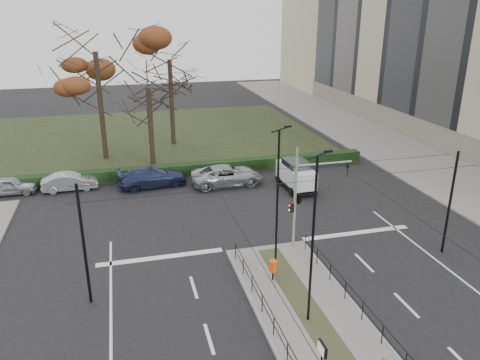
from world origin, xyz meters
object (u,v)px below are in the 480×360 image
(traffic_light, at_px, (300,196))
(streetlamp_median_near, at_px, (313,240))
(info_panel, at_px, (322,355))
(parked_car_third, at_px, (152,177))
(parked_car_fourth, at_px, (227,175))
(streetlamp_median_far, at_px, (278,200))
(rust_tree, at_px, (95,52))
(white_van, at_px, (296,174))
(parked_car_second, at_px, (70,182))
(litter_bin, at_px, (273,266))
(bare_tree_near, at_px, (149,94))
(parked_car_first, at_px, (9,186))
(bare_tree_center, at_px, (170,66))

(traffic_light, relative_size, streetlamp_median_near, 0.68)
(info_panel, height_order, parked_car_third, info_panel)
(parked_car_fourth, bearing_deg, streetlamp_median_far, 177.01)
(rust_tree, bearing_deg, parked_car_fourth, -44.70)
(traffic_light, bearing_deg, streetlamp_median_near, -107.44)
(traffic_light, relative_size, info_panel, 2.42)
(parked_car_fourth, bearing_deg, white_van, -115.61)
(streetlamp_median_near, height_order, streetlamp_median_far, streetlamp_median_near)
(parked_car_second, relative_size, rust_tree, 0.33)
(litter_bin, bearing_deg, bare_tree_near, 101.85)
(traffic_light, bearing_deg, parked_car_first, 143.18)
(info_panel, bearing_deg, traffic_light, 72.59)
(parked_car_fourth, height_order, bare_tree_center, bare_tree_center)
(streetlamp_median_far, bearing_deg, streetlamp_median_near, -90.03)
(white_van, bearing_deg, parked_car_third, 162.41)
(white_van, bearing_deg, streetlamp_median_near, -108.99)
(streetlamp_median_far, distance_m, parked_car_first, 22.17)
(info_panel, distance_m, bare_tree_near, 28.58)
(streetlamp_median_far, relative_size, parked_car_second, 1.89)
(info_panel, bearing_deg, white_van, 71.35)
(litter_bin, height_order, bare_tree_near, bare_tree_near)
(litter_bin, height_order, parked_car_fourth, parked_car_fourth)
(parked_car_first, bearing_deg, traffic_light, -124.68)
(rust_tree, xyz_separation_m, bare_tree_center, (6.62, 3.41, -1.76))
(parked_car_first, distance_m, rust_tree, 13.26)
(litter_bin, xyz_separation_m, rust_tree, (-8.33, 23.33, 8.68))
(info_panel, bearing_deg, bare_tree_center, 91.58)
(parked_car_third, distance_m, white_van, 11.12)
(traffic_light, distance_m, parked_car_fourth, 11.52)
(white_van, bearing_deg, parked_car_fourth, 155.53)
(traffic_light, distance_m, streetlamp_median_near, 6.87)
(parked_car_third, bearing_deg, streetlamp_median_far, -166.05)
(traffic_light, relative_size, parked_car_first, 1.37)
(parked_car_first, distance_m, white_van, 21.45)
(parked_car_third, bearing_deg, white_van, -113.96)
(parked_car_second, relative_size, white_van, 0.97)
(traffic_light, relative_size, parked_car_fourth, 0.95)
(parked_car_fourth, xyz_separation_m, bare_tree_center, (-2.64, 12.58, 7.05))
(parked_car_second, xyz_separation_m, parked_car_third, (6.12, -0.77, 0.09))
(info_panel, bearing_deg, parked_car_first, 121.16)
(streetlamp_median_near, height_order, rust_tree, rust_tree)
(streetlamp_median_far, distance_m, white_van, 12.47)
(parked_car_first, relative_size, rust_tree, 0.31)
(traffic_light, relative_size, bare_tree_center, 0.48)
(parked_car_third, relative_size, bare_tree_center, 0.48)
(litter_bin, relative_size, white_van, 0.26)
(streetlamp_median_near, bearing_deg, white_van, 71.01)
(traffic_light, height_order, bare_tree_center, bare_tree_center)
(traffic_light, height_order, streetlamp_median_near, streetlamp_median_near)
(litter_bin, relative_size, streetlamp_median_near, 0.14)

